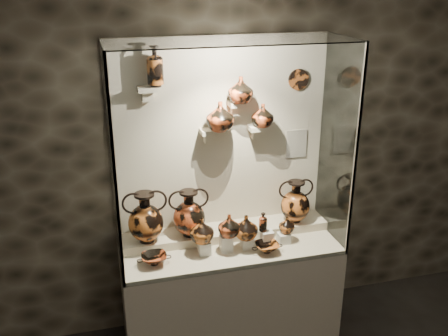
# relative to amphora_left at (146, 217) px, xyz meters

# --- Properties ---
(wall_back) EXTENTS (5.00, 0.02, 3.20)m
(wall_back) POSITION_rel_amphora_left_xyz_m (0.63, 0.19, 0.50)
(wall_back) COLOR black
(wall_back) RESTS_ON ground
(plinth) EXTENTS (1.70, 0.60, 0.80)m
(plinth) POSITION_rel_amphora_left_xyz_m (0.63, -0.13, -0.70)
(plinth) COLOR beige
(plinth) RESTS_ON floor
(front_tier) EXTENTS (1.68, 0.58, 0.03)m
(front_tier) POSITION_rel_amphora_left_xyz_m (0.63, -0.13, -0.29)
(front_tier) COLOR beige
(front_tier) RESTS_ON plinth
(rear_tier) EXTENTS (1.70, 0.25, 0.10)m
(rear_tier) POSITION_rel_amphora_left_xyz_m (0.63, 0.05, -0.25)
(rear_tier) COLOR beige
(rear_tier) RESTS_ON plinth
(back_panel) EXTENTS (1.70, 0.03, 1.60)m
(back_panel) POSITION_rel_amphora_left_xyz_m (0.63, 0.19, 0.50)
(back_panel) COLOR beige
(back_panel) RESTS_ON plinth
(glass_front) EXTENTS (1.70, 0.01, 1.60)m
(glass_front) POSITION_rel_amphora_left_xyz_m (0.63, -0.43, 0.50)
(glass_front) COLOR white
(glass_front) RESTS_ON plinth
(glass_left) EXTENTS (0.01, 0.60, 1.60)m
(glass_left) POSITION_rel_amphora_left_xyz_m (-0.22, -0.13, 0.50)
(glass_left) COLOR white
(glass_left) RESTS_ON plinth
(glass_right) EXTENTS (0.01, 0.60, 1.60)m
(glass_right) POSITION_rel_amphora_left_xyz_m (1.48, -0.13, 0.50)
(glass_right) COLOR white
(glass_right) RESTS_ON plinth
(glass_top) EXTENTS (1.70, 0.60, 0.01)m
(glass_top) POSITION_rel_amphora_left_xyz_m (0.63, -0.13, 1.30)
(glass_top) COLOR white
(glass_top) RESTS_ON back_panel
(frame_post_left) EXTENTS (0.02, 0.02, 1.60)m
(frame_post_left) POSITION_rel_amphora_left_xyz_m (-0.21, -0.42, 0.50)
(frame_post_left) COLOR gray
(frame_post_left) RESTS_ON plinth
(frame_post_right) EXTENTS (0.02, 0.02, 1.60)m
(frame_post_right) POSITION_rel_amphora_left_xyz_m (1.47, -0.42, 0.50)
(frame_post_right) COLOR gray
(frame_post_right) RESTS_ON plinth
(pedestal_a) EXTENTS (0.09, 0.09, 0.10)m
(pedestal_a) POSITION_rel_amphora_left_xyz_m (0.41, -0.18, -0.22)
(pedestal_a) COLOR silver
(pedestal_a) RESTS_ON front_tier
(pedestal_b) EXTENTS (0.09, 0.09, 0.13)m
(pedestal_b) POSITION_rel_amphora_left_xyz_m (0.58, -0.18, -0.21)
(pedestal_b) COLOR silver
(pedestal_b) RESTS_ON front_tier
(pedestal_c) EXTENTS (0.09, 0.09, 0.09)m
(pedestal_c) POSITION_rel_amphora_left_xyz_m (0.75, -0.18, -0.23)
(pedestal_c) COLOR silver
(pedestal_c) RESTS_ON front_tier
(pedestal_d) EXTENTS (0.09, 0.09, 0.12)m
(pedestal_d) POSITION_rel_amphora_left_xyz_m (0.91, -0.18, -0.21)
(pedestal_d) COLOR silver
(pedestal_d) RESTS_ON front_tier
(pedestal_e) EXTENTS (0.09, 0.09, 0.08)m
(pedestal_e) POSITION_rel_amphora_left_xyz_m (1.05, -0.18, -0.23)
(pedestal_e) COLOR silver
(pedestal_e) RESTS_ON front_tier
(bracket_ul) EXTENTS (0.14, 0.12, 0.04)m
(bracket_ul) POSITION_rel_amphora_left_xyz_m (0.08, 0.11, 0.95)
(bracket_ul) COLOR beige
(bracket_ul) RESTS_ON back_panel
(bracket_ca) EXTENTS (0.14, 0.12, 0.04)m
(bracket_ca) POSITION_rel_amphora_left_xyz_m (0.53, 0.11, 0.60)
(bracket_ca) COLOR beige
(bracket_ca) RESTS_ON back_panel
(bracket_cb) EXTENTS (0.10, 0.12, 0.04)m
(bracket_cb) POSITION_rel_amphora_left_xyz_m (0.73, 0.11, 0.80)
(bracket_cb) COLOR beige
(bracket_cb) RESTS_ON back_panel
(bracket_cc) EXTENTS (0.14, 0.12, 0.04)m
(bracket_cc) POSITION_rel_amphora_left_xyz_m (0.91, 0.11, 0.60)
(bracket_cc) COLOR beige
(bracket_cc) RESTS_ON back_panel
(amphora_left) EXTENTS (0.42, 0.42, 0.40)m
(amphora_left) POSITION_rel_amphora_left_xyz_m (0.00, 0.00, 0.00)
(amphora_left) COLOR #C36325
(amphora_left) RESTS_ON rear_tier
(amphora_mid) EXTENTS (0.37, 0.37, 0.38)m
(amphora_mid) POSITION_rel_amphora_left_xyz_m (0.33, 0.01, -0.01)
(amphora_mid) COLOR #B74720
(amphora_mid) RESTS_ON rear_tier
(amphora_right) EXTENTS (0.33, 0.33, 0.36)m
(amphora_right) POSITION_rel_amphora_left_xyz_m (1.22, 0.02, -0.02)
(amphora_right) COLOR #C36325
(amphora_right) RESTS_ON rear_tier
(jug_a) EXTENTS (0.24, 0.24, 0.19)m
(jug_a) POSITION_rel_amphora_left_xyz_m (0.39, -0.17, -0.07)
(jug_a) COLOR #C36325
(jug_a) RESTS_ON pedestal_a
(jug_b) EXTENTS (0.19, 0.19, 0.18)m
(jug_b) POSITION_rel_amphora_left_xyz_m (0.60, -0.19, -0.05)
(jug_b) COLOR #B74720
(jug_b) RESTS_ON pedestal_b
(jug_c) EXTENTS (0.24, 0.24, 0.19)m
(jug_c) POSITION_rel_amphora_left_xyz_m (0.73, -0.19, -0.08)
(jug_c) COLOR #C36325
(jug_c) RESTS_ON pedestal_c
(jug_e) EXTENTS (0.14, 0.14, 0.13)m
(jug_e) POSITION_rel_amphora_left_xyz_m (1.08, -0.16, -0.13)
(jug_e) COLOR #C36325
(jug_e) RESTS_ON pedestal_e
(lekythos_small) EXTENTS (0.08, 0.08, 0.18)m
(lekythos_small) POSITION_rel_amphora_left_xyz_m (0.88, -0.17, -0.06)
(lekythos_small) COLOR #B74720
(lekythos_small) RESTS_ON pedestal_d
(kylix_left) EXTENTS (0.30, 0.28, 0.10)m
(kylix_left) POSITION_rel_amphora_left_xyz_m (0.02, -0.23, -0.22)
(kylix_left) COLOR #B74720
(kylix_left) RESTS_ON front_tier
(kylix_right) EXTENTS (0.25, 0.22, 0.09)m
(kylix_right) POSITION_rel_amphora_left_xyz_m (0.87, -0.29, -0.22)
(kylix_right) COLOR #C36325
(kylix_right) RESTS_ON front_tier
(lekythos_tall) EXTENTS (0.16, 0.16, 0.32)m
(lekythos_tall) POSITION_rel_amphora_left_xyz_m (0.14, 0.09, 1.12)
(lekythos_tall) COLOR #C36325
(lekythos_tall) RESTS_ON bracket_ul
(ovoid_vase_a) EXTENTS (0.25, 0.25, 0.22)m
(ovoid_vase_a) POSITION_rel_amphora_left_xyz_m (0.60, 0.05, 0.73)
(ovoid_vase_a) COLOR #B74720
(ovoid_vase_a) RESTS_ON bracket_ca
(ovoid_vase_b) EXTENTS (0.19, 0.19, 0.20)m
(ovoid_vase_b) POSITION_rel_amphora_left_xyz_m (0.76, 0.07, 0.91)
(ovoid_vase_b) COLOR #B74720
(ovoid_vase_b) RESTS_ON bracket_cb
(ovoid_vase_c) EXTENTS (0.22, 0.22, 0.18)m
(ovoid_vase_c) POSITION_rel_amphora_left_xyz_m (0.94, 0.08, 0.71)
(ovoid_vase_c) COLOR #B74720
(ovoid_vase_c) RESTS_ON bracket_cc
(wall_plate) EXTENTS (0.16, 0.02, 0.16)m
(wall_plate) POSITION_rel_amphora_left_xyz_m (1.25, 0.16, 0.95)
(wall_plate) COLOR #9F4D1F
(wall_plate) RESTS_ON back_panel
(info_placard) EXTENTS (0.17, 0.01, 0.23)m
(info_placard) POSITION_rel_amphora_left_xyz_m (1.26, 0.16, 0.42)
(info_placard) COLOR beige
(info_placard) RESTS_ON back_panel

